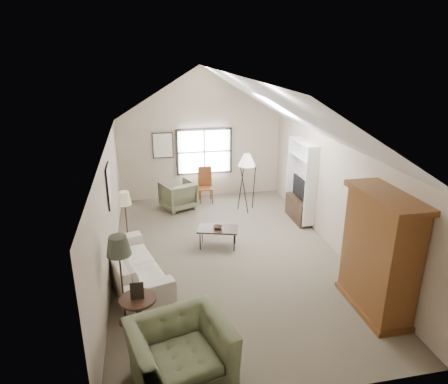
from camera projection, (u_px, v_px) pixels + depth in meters
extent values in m
cube|color=#6D604E|center=(227.00, 256.00, 9.08)|extent=(5.00, 8.00, 0.01)
cube|color=tan|center=(201.00, 158.00, 12.34)|extent=(5.00, 0.01, 2.50)
cube|color=tan|center=(294.00, 321.00, 4.97)|extent=(5.00, 0.01, 2.50)
cube|color=tan|center=(109.00, 214.00, 8.19)|extent=(0.01, 8.00, 2.50)
cube|color=tan|center=(334.00, 197.00, 9.12)|extent=(0.01, 8.00, 2.50)
cube|color=black|center=(204.00, 152.00, 12.25)|extent=(1.72, 0.08, 1.42)
cube|color=black|center=(109.00, 186.00, 8.30)|extent=(0.68, 0.04, 0.88)
cube|color=black|center=(163.00, 145.00, 11.94)|extent=(0.62, 0.04, 0.78)
cube|color=brown|center=(379.00, 254.00, 6.90)|extent=(0.60, 1.50, 2.20)
cube|color=white|center=(301.00, 180.00, 10.60)|extent=(0.32, 1.30, 2.10)
cube|color=#382316|center=(298.00, 209.00, 10.88)|extent=(0.34, 1.18, 0.60)
cube|color=black|center=(300.00, 188.00, 10.67)|extent=(0.05, 0.90, 0.55)
imported|color=beige|center=(134.00, 264.00, 8.06)|extent=(1.56, 2.58, 0.70)
imported|color=#636D4C|center=(181.00, 353.00, 5.57)|extent=(1.60, 1.48, 0.88)
imported|color=#626848|center=(178.00, 195.00, 11.63)|extent=(1.15, 1.16, 0.82)
cube|color=#331C14|center=(218.00, 237.00, 9.41)|extent=(1.04, 0.76, 0.48)
imported|color=#321B14|center=(218.00, 227.00, 9.32)|extent=(0.28, 0.28, 0.05)
cylinder|color=#3E2219|center=(139.00, 314.00, 6.62)|extent=(0.75, 0.75, 0.60)
cube|color=brown|center=(206.00, 185.00, 12.10)|extent=(0.43, 0.43, 1.07)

